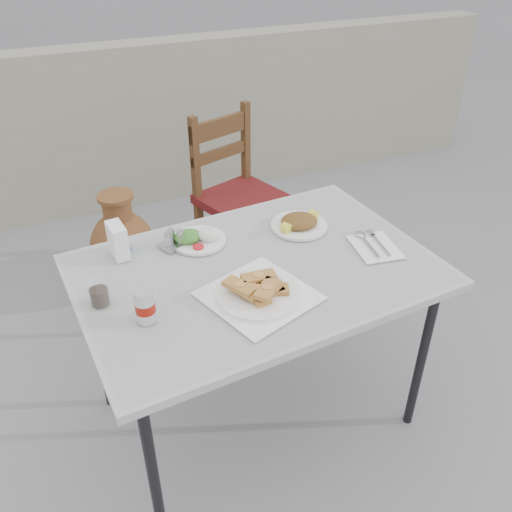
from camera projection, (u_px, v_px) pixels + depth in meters
name	position (u px, v px, depth m)	size (l,w,h in m)	color
ground	(278.00, 424.00, 2.53)	(80.00, 80.00, 0.00)	#5F5E61
cafe_table	(257.00, 279.00, 2.16)	(1.45, 1.04, 0.84)	black
pide_plate	(259.00, 289.00, 1.95)	(0.45, 0.45, 0.07)	white
salad_rice_plate	(198.00, 237.00, 2.27)	(0.23, 0.23, 0.06)	white
salad_chopped_plate	(299.00, 223.00, 2.37)	(0.25, 0.25, 0.05)	white
soda_can	(145.00, 306.00, 1.82)	(0.07, 0.07, 0.13)	silver
cola_glass	(99.00, 293.00, 1.91)	(0.07, 0.07, 0.10)	white
napkin_holder	(118.00, 240.00, 2.16)	(0.08, 0.12, 0.14)	white
condiment_caddy	(173.00, 241.00, 2.23)	(0.13, 0.12, 0.08)	#B4B4BB
cutlery_napkin	(373.00, 244.00, 2.25)	(0.20, 0.25, 0.02)	white
chair	(238.00, 195.00, 3.30)	(0.58, 0.58, 1.03)	#391F0F
terracotta_urn	(124.00, 250.00, 3.19)	(0.39, 0.39, 0.68)	brown
back_wall	(140.00, 126.00, 4.11)	(6.00, 0.25, 1.20)	gray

